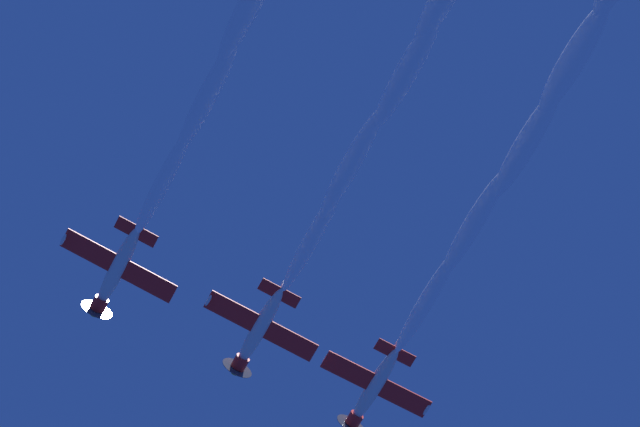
% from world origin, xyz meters
% --- Properties ---
extents(airplane_lead, '(6.80, 7.44, 2.26)m').
position_xyz_m(airplane_lead, '(1.96, -3.48, 63.30)').
color(airplane_lead, silver).
extents(airplane_left_wingman, '(6.81, 7.44, 2.20)m').
position_xyz_m(airplane_left_wingman, '(-2.35, 5.41, 63.69)').
color(airplane_left_wingman, silver).
extents(airplane_right_wingman, '(6.83, 7.44, 2.16)m').
position_xyz_m(airplane_right_wingman, '(-6.69, 12.90, 64.08)').
color(airplane_right_wingman, silver).
extents(smoke_trail_right_wingman, '(34.31, 19.67, 2.39)m').
position_xyz_m(smoke_trail_right_wingman, '(16.42, 25.65, 63.52)').
color(smoke_trail_right_wingman, white).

